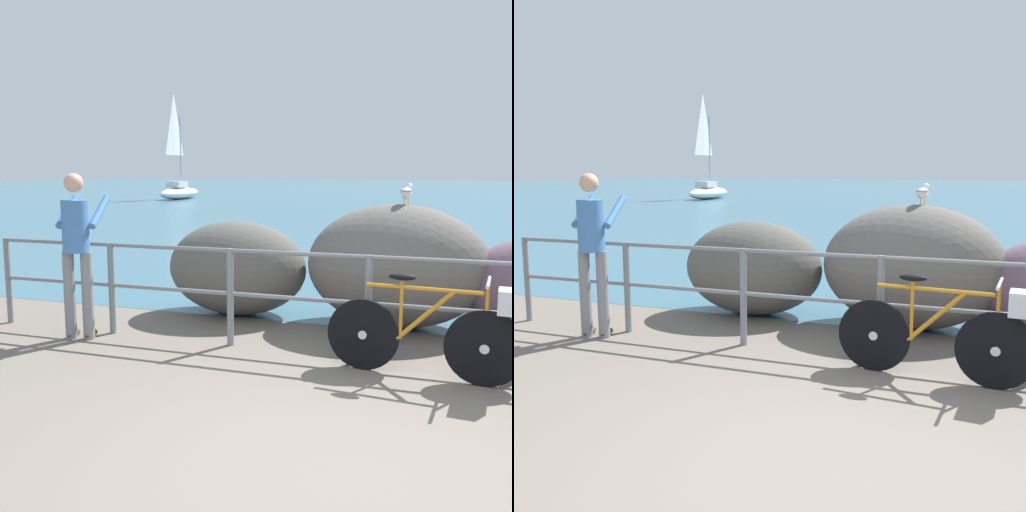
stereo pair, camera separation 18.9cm
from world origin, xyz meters
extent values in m
cube|color=#6B6056|center=(0.00, 20.00, -0.05)|extent=(120.00, 120.00, 0.10)
cube|color=#38667A|center=(0.00, 48.27, 0.00)|extent=(120.00, 90.00, 0.01)
cylinder|color=slate|center=(-4.24, 2.19, 0.51)|extent=(0.07, 0.07, 1.02)
cylinder|color=slate|center=(-2.82, 2.19, 0.51)|extent=(0.07, 0.07, 1.02)
cylinder|color=slate|center=(-1.41, 2.19, 0.51)|extent=(0.07, 0.07, 1.02)
cylinder|color=slate|center=(0.00, 2.19, 0.51)|extent=(0.07, 0.07, 1.02)
cylinder|color=slate|center=(0.00, 2.19, 1.00)|extent=(8.47, 0.04, 0.04)
cylinder|color=slate|center=(0.00, 2.19, 0.55)|extent=(8.47, 0.04, 0.04)
cylinder|color=black|center=(0.00, 1.89, 0.33)|extent=(0.66, 0.10, 0.66)
cylinder|color=#B7BCC6|center=(0.00, 1.89, 0.33)|extent=(0.08, 0.06, 0.08)
cylinder|color=black|center=(1.03, 1.79, 0.33)|extent=(0.66, 0.10, 0.66)
cylinder|color=#B7BCC6|center=(1.03, 1.79, 0.33)|extent=(0.08, 0.06, 0.08)
cylinder|color=#B27219|center=(0.51, 1.84, 0.80)|extent=(0.99, 0.13, 0.04)
cylinder|color=#B27219|center=(0.54, 1.84, 0.57)|extent=(0.50, 0.09, 0.50)
cylinder|color=#B27219|center=(0.33, 1.86, 0.59)|extent=(0.03, 0.03, 0.53)
ellipsoid|color=black|center=(0.33, 1.86, 0.89)|extent=(0.25, 0.12, 0.06)
cylinder|color=#B27219|center=(1.03, 1.79, 0.62)|extent=(0.03, 0.03, 0.57)
cylinder|color=#B7BCC6|center=(1.03, 1.79, 0.90)|extent=(0.07, 0.48, 0.03)
cube|color=#B7BCC6|center=(1.21, 1.78, 0.75)|extent=(0.22, 0.26, 0.20)
cylinder|color=slate|center=(-3.14, 1.87, 0.47)|extent=(0.12, 0.12, 0.95)
ellipsoid|color=#513319|center=(-3.15, 1.93, 0.04)|extent=(0.15, 0.28, 0.08)
cylinder|color=slate|center=(-2.95, 1.92, 0.47)|extent=(0.12, 0.12, 0.95)
ellipsoid|color=#513319|center=(-2.96, 1.97, 0.04)|extent=(0.15, 0.28, 0.08)
cylinder|color=#3F72B2|center=(-3.04, 1.89, 1.23)|extent=(0.28, 0.28, 0.55)
sphere|color=tan|center=(-3.04, 1.89, 1.68)|extent=(0.20, 0.20, 0.20)
cylinder|color=#3F72B2|center=(-3.27, 2.09, 1.36)|extent=(0.19, 0.52, 0.34)
cylinder|color=#3F72B2|center=(-2.92, 2.17, 1.36)|extent=(0.19, 0.52, 0.34)
ellipsoid|color=#605B56|center=(0.15, 3.48, 0.71)|extent=(2.07, 1.38, 1.43)
ellipsoid|color=#56534D|center=(-1.81, 3.46, 0.59)|extent=(1.77, 1.21, 1.18)
cylinder|color=gold|center=(0.20, 3.50, 1.46)|extent=(0.01, 0.01, 0.06)
cylinder|color=gold|center=(0.25, 3.49, 1.46)|extent=(0.01, 0.01, 0.06)
ellipsoid|color=white|center=(0.23, 3.50, 1.55)|extent=(0.16, 0.28, 0.13)
ellipsoid|color=#9E9EA3|center=(0.22, 3.48, 1.58)|extent=(0.16, 0.26, 0.06)
sphere|color=white|center=(0.25, 3.62, 1.62)|extent=(0.08, 0.08, 0.08)
cone|color=gold|center=(0.26, 3.66, 1.62)|extent=(0.03, 0.05, 0.02)
ellipsoid|color=white|center=(-14.75, 28.37, 0.36)|extent=(1.35, 4.41, 0.70)
cube|color=silver|center=(-14.76, 28.07, 0.89)|extent=(0.81, 1.31, 0.36)
cylinder|color=#B2B2B7|center=(-14.75, 28.57, 2.81)|extent=(0.10, 0.10, 4.20)
pyramid|color=white|center=(-14.76, 27.82, 4.38)|extent=(0.08, 1.60, 3.57)
camera|label=1|loc=(0.69, -3.25, 1.83)|focal=40.49mm
camera|label=2|loc=(0.87, -3.18, 1.83)|focal=40.49mm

